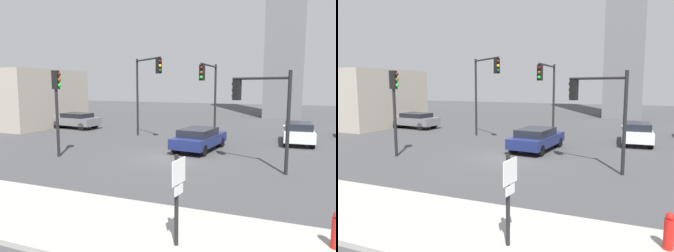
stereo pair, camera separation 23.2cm
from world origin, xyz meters
TOP-DOWN VIEW (x-y plane):
  - ground_plane at (0.00, 0.00)m, footprint 102.39×102.39m
  - sidewalk_corner at (0.00, -8.99)m, footprint 36.86×3.71m
  - direction_sign at (3.72, -9.46)m, footprint 0.16×0.64m
  - traffic_light_0 at (4.62, -0.83)m, footprint 2.82×1.42m
  - traffic_light_1 at (0.52, 5.68)m, footprint 0.38×4.57m
  - traffic_light_2 at (-5.96, -2.27)m, footprint 0.49×0.40m
  - traffic_light_3 at (-3.98, 4.97)m, footprint 3.16×2.63m
  - fire_hydrant at (7.25, -8.20)m, footprint 0.34×0.24m
  - car_0 at (-12.46, 7.62)m, footprint 4.65×2.40m
  - car_1 at (6.40, 6.88)m, footprint 2.10×4.36m
  - car_3 at (0.79, 2.34)m, footprint 2.47×4.68m
  - building_flank at (-20.86, 7.58)m, footprint 13.05×9.19m

SIDE VIEW (x-z plane):
  - ground_plane at x=0.00m, z-range 0.00..0.00m
  - sidewalk_corner at x=0.00m, z-range 0.00..0.15m
  - fire_hydrant at x=7.25m, z-range 0.13..1.03m
  - car_3 at x=0.79m, z-range 0.05..1.41m
  - car_0 at x=-12.46m, z-range 0.06..1.47m
  - car_1 at x=6.40m, z-range 0.05..1.51m
  - direction_sign at x=3.72m, z-range 0.39..2.62m
  - building_flank at x=-20.86m, z-range 0.00..5.35m
  - traffic_light_0 at x=4.62m, z-range 0.92..5.52m
  - traffic_light_2 at x=-5.96m, z-range 0.95..5.70m
  - traffic_light_1 at x=0.52m, z-range 1.25..6.75m
  - traffic_light_3 at x=-3.98m, z-range 1.32..7.27m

